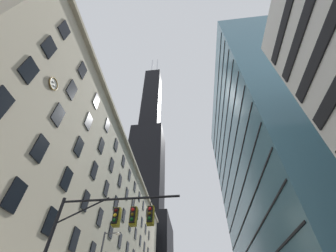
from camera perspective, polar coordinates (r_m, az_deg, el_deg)
station_building at (r=46.75m, az=-22.21°, el=-24.69°), size 16.98×71.89×29.84m
dark_skyscraper at (r=108.69m, az=-6.52°, el=-16.75°), size 25.93×25.93×180.64m
glass_office_midrise at (r=51.37m, az=27.85°, el=-9.27°), size 19.65×42.04×53.57m
traffic_signal_mast at (r=13.75m, az=-16.00°, el=-25.08°), size 7.60×0.63×7.28m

